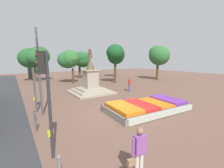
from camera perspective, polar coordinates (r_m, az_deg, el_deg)
The scene contains 17 objects.
ground_plane at distance 11.02m, azimuth 0.64°, elevation -11.08°, with size 80.21×80.21×0.00m, color brown.
flower_planter at distance 11.76m, azimuth 13.28°, elevation -8.42°, with size 6.47×3.76×0.71m.
statue_monument at distance 17.41m, azimuth -8.12°, elevation -0.04°, with size 4.41×4.41×5.03m.
traffic_light_near_crossing at distance 5.94m, azimuth -24.04°, elevation -1.39°, with size 0.41×0.29×4.14m.
traffic_light_mid_block at distance 12.00m, azimuth -28.06°, elevation 0.76°, with size 0.41×0.30×3.30m.
banner_pole at distance 10.99m, azimuth -26.05°, elevation 5.18°, with size 0.24×1.15×5.86m.
pedestrian_with_handbag at distance 5.28m, azimuth 10.24°, elevation -23.54°, with size 0.73×0.27×1.75m.
pedestrian_near_planter at distance 18.20m, azimuth 6.59°, elevation 0.22°, with size 0.44×0.42×1.69m.
kerb_bollard_mid_a at distance 5.59m, azimuth -19.38°, elevation -28.08°, with size 0.13×0.13×0.95m.
kerb_bollard_mid_b at distance 9.28m, azimuth -27.06°, elevation -12.66°, with size 0.11×0.11×1.02m.
kerb_bollard_north at distance 10.62m, azimuth -27.40°, elevation -10.65°, with size 0.11×0.11×0.77m.
park_tree_far_left at distance 24.80m, azimuth -15.92°, elevation 9.03°, with size 3.26×3.47×5.29m.
park_tree_behind_statue at distance 32.82m, azimuth 1.33°, elevation 10.53°, with size 3.08×3.05×5.98m.
park_tree_far_right at distance 29.92m, azimuth 17.28°, elevation 10.51°, with size 3.70×3.98×6.44m.
park_tree_street_side at distance 29.56m, azimuth -27.35°, elevation 8.98°, with size 5.07×4.60×6.08m.
park_tree_mid_canopy at distance 31.44m, azimuth -11.30°, elevation 9.13°, with size 3.32×3.44×5.41m.
park_tree_distant at distance 24.63m, azimuth 1.42°, elevation 11.17°, with size 3.25×3.26×6.21m.
Camera 1 is at (-5.83, -8.52, 3.85)m, focal length 24.00 mm.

